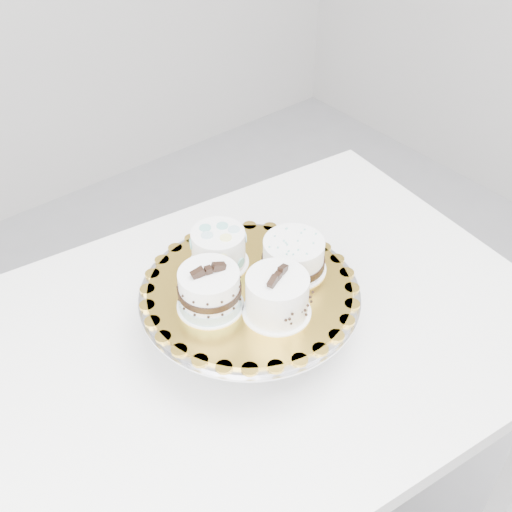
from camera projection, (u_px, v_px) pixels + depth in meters
table at (232, 367)px, 1.20m from camera, size 1.25×0.91×0.75m
cake_stand at (250, 303)px, 1.11m from camera, size 0.38×0.38×0.10m
cake_board at (250, 289)px, 1.09m from camera, size 0.38×0.38×0.01m
cake_swirl at (277, 296)px, 1.02m from camera, size 0.13×0.13×0.09m
cake_banded at (210, 291)px, 1.04m from camera, size 0.12×0.12×0.09m
cake_dots at (218, 248)px, 1.12m from camera, size 0.12×0.12×0.07m
cake_ribbon at (294, 256)px, 1.11m from camera, size 0.13×0.13×0.06m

